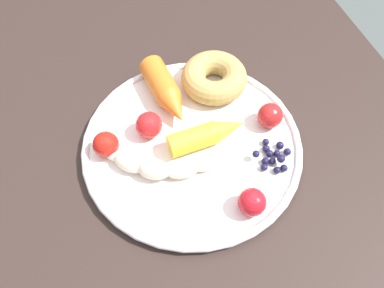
{
  "coord_description": "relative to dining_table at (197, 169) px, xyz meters",
  "views": [
    {
      "loc": [
        -0.31,
        0.11,
        1.24
      ],
      "look_at": [
        -0.01,
        0.01,
        0.75
      ],
      "focal_mm": 36.44,
      "sensor_mm": 36.0,
      "label": 1
    }
  ],
  "objects": [
    {
      "name": "ground_plane",
      "position": [
        0.0,
        0.0,
        -0.65
      ],
      "size": [
        6.0,
        6.0,
        0.0
      ],
      "primitive_type": "plane",
      "color": "#4C5351"
    },
    {
      "name": "dining_table",
      "position": [
        0.0,
        0.0,
        0.0
      ],
      "size": [
        1.28,
        0.75,
        0.74
      ],
      "color": "#2F221E",
      "rests_on": "ground_plane"
    },
    {
      "name": "plate",
      "position": [
        -0.01,
        0.01,
        0.1
      ],
      "size": [
        0.33,
        0.33,
        0.02
      ],
      "color": "silver",
      "rests_on": "dining_table"
    },
    {
      "name": "banana",
      "position": [
        -0.03,
        0.07,
        0.11
      ],
      "size": [
        0.11,
        0.17,
        0.03
      ],
      "color": "beige",
      "rests_on": "plate"
    },
    {
      "name": "carrot_orange",
      "position": [
        0.08,
        0.02,
        0.12
      ],
      "size": [
        0.13,
        0.06,
        0.04
      ],
      "color": "orange",
      "rests_on": "plate"
    },
    {
      "name": "carrot_yellow",
      "position": [
        -0.01,
        -0.01,
        0.12
      ],
      "size": [
        0.04,
        0.12,
        0.03
      ],
      "color": "yellow",
      "rests_on": "plate"
    },
    {
      "name": "donut",
      "position": [
        0.09,
        -0.06,
        0.12
      ],
      "size": [
        0.13,
        0.13,
        0.04
      ],
      "primitive_type": "torus",
      "rotation": [
        0.0,
        0.0,
        1.86
      ],
      "color": "tan",
      "rests_on": "plate"
    },
    {
      "name": "blueberry_pile",
      "position": [
        -0.07,
        -0.09,
        0.11
      ],
      "size": [
        0.06,
        0.06,
        0.02
      ],
      "color": "#191638",
      "rests_on": "plate"
    },
    {
      "name": "tomato_near",
      "position": [
        0.02,
        0.13,
        0.12
      ],
      "size": [
        0.04,
        0.04,
        0.04
      ],
      "primitive_type": "sphere",
      "color": "red",
      "rests_on": "plate"
    },
    {
      "name": "tomato_mid",
      "position": [
        -0.13,
        -0.03,
        0.12
      ],
      "size": [
        0.04,
        0.04,
        0.04
      ],
      "primitive_type": "sphere",
      "color": "red",
      "rests_on": "plate"
    },
    {
      "name": "tomato_far",
      "position": [
        -0.01,
        -0.11,
        0.12
      ],
      "size": [
        0.04,
        0.04,
        0.04
      ],
      "primitive_type": "sphere",
      "color": "red",
      "rests_on": "plate"
    },
    {
      "name": "tomato_extra",
      "position": [
        0.03,
        0.07,
        0.12
      ],
      "size": [
        0.04,
        0.04,
        0.04
      ],
      "primitive_type": "sphere",
      "color": "red",
      "rests_on": "plate"
    }
  ]
}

